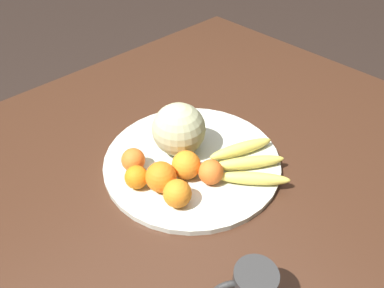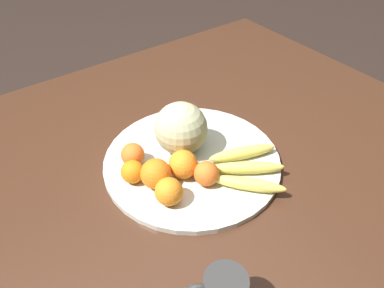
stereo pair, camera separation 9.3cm
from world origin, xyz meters
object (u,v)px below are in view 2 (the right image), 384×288
at_px(orange_mid_center, 133,172).
at_px(orange_back_right, 133,155).
at_px(banana_bunch, 245,167).
at_px(kitchen_table, 164,183).
at_px(produce_tag, 184,164).
at_px(melon, 181,129).
at_px(fruit_bowl, 192,161).
at_px(orange_front_right, 169,192).
at_px(orange_top_small, 183,164).
at_px(orange_back_left, 156,174).
at_px(orange_front_left, 206,174).

height_order(orange_mid_center, orange_back_right, orange_back_right).
bearing_deg(banana_bunch, kitchen_table, 163.93).
bearing_deg(produce_tag, melon, -165.68).
bearing_deg(fruit_bowl, orange_front_right, 33.75).
xyz_separation_m(banana_bunch, orange_back_right, (0.20, -0.19, 0.01)).
relative_size(kitchen_table, orange_top_small, 23.41).
bearing_deg(orange_front_right, orange_mid_center, -73.02).
xyz_separation_m(orange_front_right, orange_top_small, (-0.07, -0.05, 0.00)).
distance_m(melon, orange_back_left, 0.14).
height_order(orange_front_left, produce_tag, orange_front_left).
distance_m(orange_mid_center, orange_back_right, 0.06).
bearing_deg(orange_front_left, orange_back_left, -33.08).
bearing_deg(produce_tag, fruit_bowl, 142.01).
distance_m(orange_back_left, orange_top_small, 0.07).
relative_size(banana_bunch, orange_top_small, 3.14).
distance_m(kitchen_table, orange_back_right, 0.14).
height_order(kitchen_table, orange_back_right, orange_back_right).
distance_m(melon, produce_tag, 0.09).
distance_m(orange_front_left, orange_mid_center, 0.17).
xyz_separation_m(orange_front_right, orange_back_right, (0.00, -0.16, -0.00)).
height_order(orange_back_right, produce_tag, orange_back_right).
xyz_separation_m(melon, orange_front_left, (0.02, 0.13, -0.04)).
xyz_separation_m(melon, orange_mid_center, (0.16, 0.02, -0.04)).
height_order(fruit_bowl, banana_bunch, banana_bunch).
bearing_deg(produce_tag, orange_front_left, 49.53).
bearing_deg(melon, orange_back_left, 29.98).
relative_size(orange_mid_center, orange_top_small, 0.80).
distance_m(kitchen_table, banana_bunch, 0.24).
relative_size(kitchen_table, orange_front_left, 27.28).
distance_m(melon, orange_top_small, 0.10).
height_order(kitchen_table, produce_tag, produce_tag).
distance_m(orange_front_left, orange_front_right, 0.10).
height_order(orange_mid_center, produce_tag, orange_mid_center).
bearing_deg(orange_front_left, banana_bunch, 163.81).
xyz_separation_m(banana_bunch, orange_front_left, (0.10, -0.03, 0.01)).
bearing_deg(fruit_bowl, melon, -90.79).
bearing_deg(orange_front_right, melon, -133.90).
xyz_separation_m(orange_front_right, orange_back_left, (-0.00, -0.06, 0.00)).
xyz_separation_m(fruit_bowl, banana_bunch, (-0.07, 0.12, 0.02)).
xyz_separation_m(fruit_bowl, orange_mid_center, (0.16, -0.02, 0.04)).
bearing_deg(melon, orange_front_left, 80.23).
xyz_separation_m(melon, orange_top_small, (0.05, 0.08, -0.03)).
bearing_deg(orange_top_small, orange_mid_center, -27.62).
bearing_deg(melon, orange_back_right, -11.70).
height_order(orange_back_left, orange_back_right, orange_back_left).
relative_size(orange_back_left, orange_top_small, 1.03).
bearing_deg(produce_tag, orange_top_small, 8.34).
bearing_deg(fruit_bowl, orange_top_small, 33.07).
xyz_separation_m(orange_front_left, orange_back_right, (0.11, -0.16, -0.00)).
distance_m(orange_front_right, orange_back_left, 0.06).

